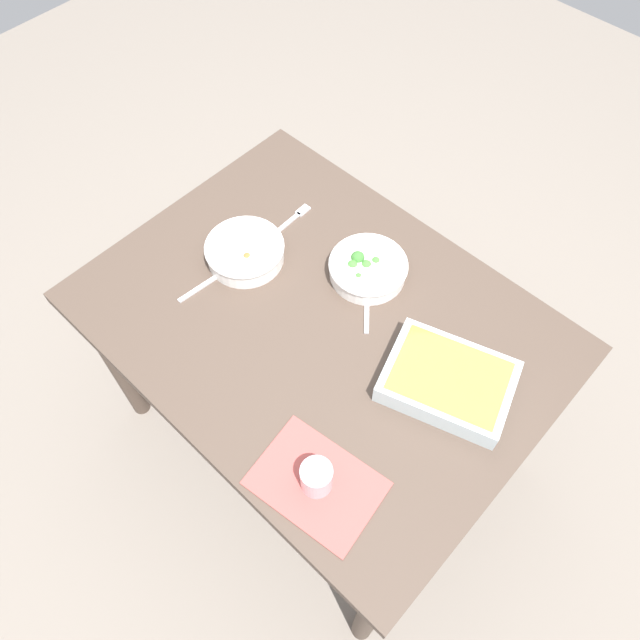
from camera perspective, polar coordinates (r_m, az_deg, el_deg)
The scene contains 10 objects.
ground_plane at distance 2.25m, azimuth 0.00°, elevation -10.11°, with size 6.00×6.00×0.00m, color slate.
dining_table at distance 1.67m, azimuth 0.00°, elevation -1.65°, with size 1.20×0.90×0.74m.
placemat at distance 1.41m, azimuth -0.33°, elevation -15.02°, with size 0.28×0.20×0.00m, color #B24C47.
stew_bowl at distance 1.70m, azimuth -7.02°, elevation 6.41°, with size 0.22×0.22×0.06m.
broccoli_bowl at distance 1.66m, azimuth 4.48°, elevation 4.88°, with size 0.22×0.22×0.07m.
baking_dish at distance 1.50m, azimuth 11.88°, elevation -5.56°, with size 0.35×0.30×0.06m.
drink_cup at distance 1.37m, azimuth -0.33°, elevation -14.57°, with size 0.07×0.07×0.08m.
spoon_by_stew at distance 1.69m, azimuth -9.95°, elevation 3.85°, with size 0.04×0.18×0.01m.
spoon_by_broccoli at distance 1.63m, azimuth 4.42°, elevation 2.17°, with size 0.13×0.15×0.01m.
fork_on_table at distance 1.80m, azimuth -2.75°, elevation 9.28°, with size 0.03×0.18×0.01m.
Camera 1 is at (0.58, -0.62, 2.09)m, focal length 34.23 mm.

